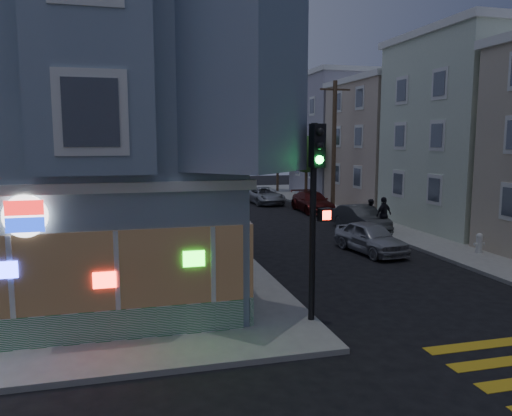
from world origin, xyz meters
name	(u,v)px	position (x,y,z in m)	size (l,w,h in m)	color
ground	(249,415)	(0.00, 0.00, 0.00)	(120.00, 120.00, 0.00)	black
sidewalk_ne	(475,208)	(23.00, 23.00, 0.07)	(24.00, 42.00, 0.15)	gray
corner_building	(11,121)	(-6.00, 10.98, 5.82)	(14.60, 14.60, 11.40)	gray
row_house_b	(510,135)	(19.50, 16.00, 5.40)	(12.00, 8.60, 10.50)	beige
row_house_c	(421,146)	(19.50, 25.00, 4.65)	(12.00, 8.60, 9.00)	#C5B398
row_house_d	(366,137)	(19.50, 34.00, 5.40)	(12.00, 8.60, 10.50)	#96909F
utility_pole	(334,144)	(12.00, 24.00, 4.80)	(2.20, 0.30, 9.00)	#4C3826
street_tree_near	(306,154)	(12.20, 30.00, 3.94)	(3.00, 3.00, 5.30)	#4C3826
street_tree_far	(278,152)	(12.20, 38.00, 3.94)	(3.00, 3.00, 5.30)	#4C3826
pedestrian_a	(370,213)	(11.30, 17.05, 0.97)	(0.80, 0.62, 1.64)	black
pedestrian_b	(384,215)	(11.30, 15.48, 1.12)	(1.13, 0.47, 1.93)	black
parked_car_a	(370,238)	(8.60, 11.78, 0.71)	(1.68, 4.18, 1.43)	#AAABB1
parked_car_b	(361,218)	(10.70, 16.98, 0.72)	(1.52, 4.37, 1.44)	#35383A
parked_car_c	(312,202)	(10.70, 24.65, 0.72)	(2.01, 4.93, 1.43)	#4F1312
parked_car_d	(264,196)	(8.60, 29.85, 0.67)	(2.21, 4.79, 1.33)	#9B9FA5
traffic_signal	(316,189)	(2.82, 3.95, 3.83)	(0.66, 0.61, 5.45)	black
fire_hydrant	(479,242)	(13.00, 10.00, 0.62)	(0.51, 0.30, 0.89)	silver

